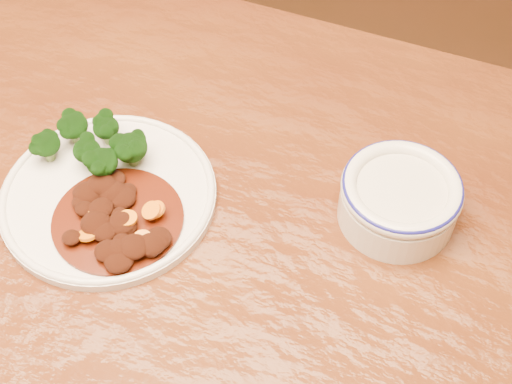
% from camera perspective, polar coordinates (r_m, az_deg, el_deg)
% --- Properties ---
extents(dining_table, '(1.52, 0.93, 0.75)m').
position_cam_1_polar(dining_table, '(0.81, -12.54, -8.08)').
color(dining_table, '#5A2C0F').
rests_on(dining_table, ground).
extents(dinner_plate, '(0.23, 0.23, 0.01)m').
position_cam_1_polar(dinner_plate, '(0.78, -11.73, -0.21)').
color(dinner_plate, silver).
rests_on(dinner_plate, dining_table).
extents(broccoli_florets, '(0.12, 0.08, 0.04)m').
position_cam_1_polar(broccoli_florets, '(0.80, -12.50, 3.73)').
color(broccoli_florets, olive).
rests_on(broccoli_florets, dinner_plate).
extents(mince_stew, '(0.14, 0.14, 0.02)m').
position_cam_1_polar(mince_stew, '(0.74, -11.15, -2.18)').
color(mince_stew, '#431407').
rests_on(mince_stew, dinner_plate).
extents(dip_bowl, '(0.12, 0.12, 0.06)m').
position_cam_1_polar(dip_bowl, '(0.75, 11.41, -0.47)').
color(dip_bowl, silver).
rests_on(dip_bowl, dining_table).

